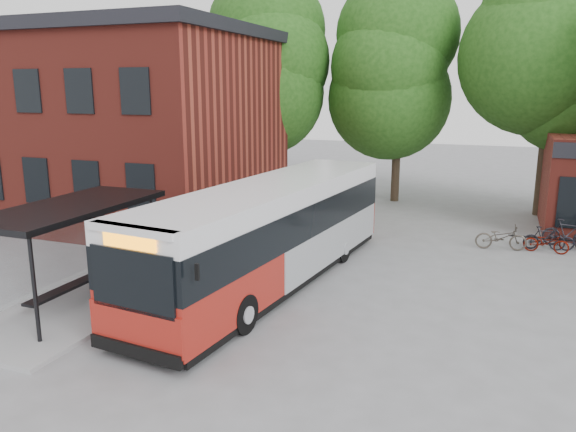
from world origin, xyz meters
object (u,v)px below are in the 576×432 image
(bicycle_0, at_px, (501,237))
(bicycle_1, at_px, (544,238))
(bicycle_3, at_px, (567,234))
(bicycle_2, at_px, (546,242))
(city_bus, at_px, (271,234))
(bus_shelter, at_px, (75,255))

(bicycle_0, bearing_deg, bicycle_1, -77.04)
(bicycle_0, height_order, bicycle_3, bicycle_3)
(bicycle_3, bearing_deg, bicycle_1, 144.17)
(bicycle_2, xyz_separation_m, bicycle_3, (0.78, 1.08, 0.13))
(city_bus, bearing_deg, bicycle_2, 45.18)
(bicycle_0, bearing_deg, bus_shelter, 126.11)
(bicycle_0, xyz_separation_m, bicycle_2, (1.56, 0.15, -0.07))
(bus_shelter, distance_m, bicycle_1, 16.36)
(city_bus, distance_m, bicycle_2, 10.55)
(city_bus, xyz_separation_m, bicycle_3, (8.93, 7.67, -1.03))
(bicycle_0, height_order, bicycle_2, bicycle_0)
(bicycle_2, relative_size, bicycle_3, 0.86)
(bus_shelter, xyz_separation_m, bicycle_0, (10.91, 10.06, -0.97))
(bicycle_0, relative_size, bicycle_2, 1.18)
(bus_shelter, distance_m, bicycle_0, 14.87)
(city_bus, distance_m, bicycle_0, 9.28)
(city_bus, relative_size, bicycle_3, 6.89)
(city_bus, xyz_separation_m, bicycle_2, (8.15, 6.59, -1.16))
(bicycle_1, xyz_separation_m, bicycle_3, (0.83, 0.69, 0.09))
(bus_shelter, xyz_separation_m, bicycle_1, (12.42, 10.60, -1.00))
(bicycle_1, bearing_deg, city_bus, 123.85)
(city_bus, height_order, bicycle_2, city_bus)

